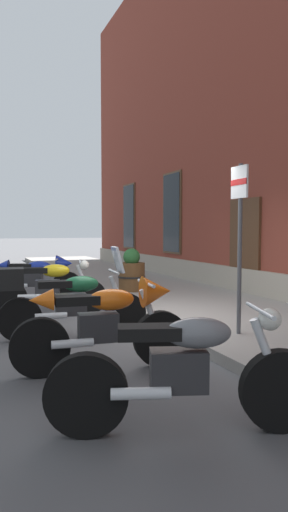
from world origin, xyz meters
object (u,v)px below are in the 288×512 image
Objects in this scene: motorcycle_yellow_naked at (52,288)px; motorcycle_orange_sport at (109,321)px; motorcycle_green_touring at (66,300)px; parking_sign at (240,224)px; motorcycle_grey_naked at (188,372)px; barrel_planter at (132,273)px; motorcycle_blue_sport at (38,277)px.

motorcycle_orange_sport reaches higher than motorcycle_yellow_naked.
parking_sign is (1.23, 2.15, 1.11)m from motorcycle_green_touring.
barrel_planter is at bearing 162.79° from motorcycle_grey_naked.
motorcycle_grey_naked is (1.66, 0.11, -0.08)m from motorcycle_orange_sport.
barrel_planter is (-4.48, 0.12, -1.10)m from parking_sign.
motorcycle_green_touring is at bearing -175.86° from motorcycle_grey_naked.
parking_sign reaches higher than motorcycle_grey_naked.
barrel_planter is (-1.44, 2.15, 0.07)m from motorcycle_yellow_naked.
motorcycle_green_touring is 1.64m from motorcycle_orange_sport.
motorcycle_blue_sport is at bearing -178.75° from motorcycle_yellow_naked.
parking_sign reaches higher than motorcycle_yellow_naked.
motorcycle_green_touring is 1.08× the size of motorcycle_orange_sport.
barrel_planter reaches higher than motorcycle_yellow_naked.
motorcycle_blue_sport is 0.96× the size of motorcycle_yellow_naked.
motorcycle_orange_sport is at bearing 0.31° from motorcycle_yellow_naked.
motorcycle_yellow_naked is 2.07× the size of barrel_planter.
motorcycle_grey_naked is (6.55, 0.16, -0.07)m from motorcycle_blue_sport.
motorcycle_green_touring is 1.04× the size of motorcycle_grey_naked.
motorcycle_green_touring is (1.81, -0.11, 0.06)m from motorcycle_yellow_naked.
motorcycle_orange_sport is (3.45, 0.02, 0.08)m from motorcycle_yellow_naked.
parking_sign is at bearing 60.17° from motorcycle_green_touring.
parking_sign reaches higher than motorcycle_orange_sport.
motorcycle_yellow_naked is at bearing -179.69° from motorcycle_orange_sport.
motorcycle_yellow_naked is 0.99× the size of motorcycle_grey_naked.
motorcycle_yellow_naked is (1.45, 0.03, -0.07)m from motorcycle_blue_sport.
motorcycle_grey_naked is (3.29, 0.24, -0.07)m from motorcycle_green_touring.
motorcycle_blue_sport is at bearing 178.54° from motorcycle_green_touring.
barrel_planter is at bearing 145.12° from motorcycle_green_touring.
motorcycle_grey_naked is 6.85m from barrel_planter.
motorcycle_orange_sport is 2.02× the size of barrel_planter.
motorcycle_green_touring reaches higher than motorcycle_grey_naked.
barrel_planter is at bearing 178.52° from parking_sign.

